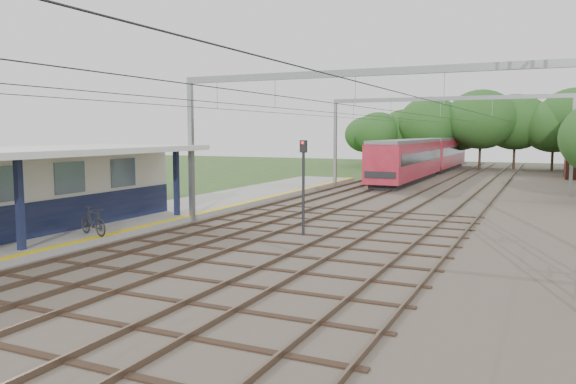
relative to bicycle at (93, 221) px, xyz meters
The scene contains 9 objects.
ballast_bed 23.01m from the bicycle, 65.19° to the left, with size 18.00×90.00×0.10m, color #473D33.
platform 5.27m from the bicycle, 110.78° to the left, with size 5.00×52.00×0.35m, color gray.
yellow_stripe 4.92m from the bicycle, 85.31° to the left, with size 0.45×52.00×0.01m, color yellow.
rail_tracks 22.08m from the bicycle, 71.09° to the left, with size 11.80×88.00×0.15m.
catenary_system 19.07m from the bicycle, 60.78° to the left, with size 17.22×88.00×7.00m.
tree_band 49.09m from the bicycle, 78.81° to the left, with size 31.72×30.88×8.82m.
bicycle is the anchor object (origin of this frame).
train 40.75m from the bicycle, 82.74° to the left, with size 2.78×34.62×3.66m.
signal_post 8.62m from the bicycle, 34.28° to the left, with size 0.31×0.28×4.09m.
Camera 1 is at (10.59, -7.48, 4.43)m, focal length 35.00 mm.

